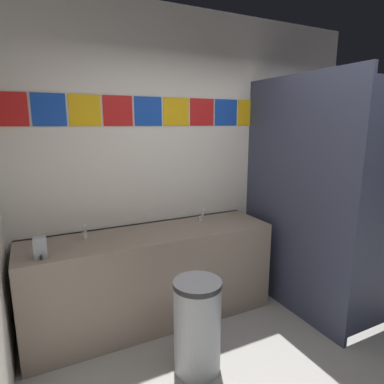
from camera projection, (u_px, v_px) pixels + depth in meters
wall_back at (200, 160)px, 3.41m from camera, size 3.67×0.09×2.89m
vanity_counter at (153, 276)px, 3.03m from camera, size 2.23×0.61×0.86m
faucet_left at (85, 233)px, 2.76m from camera, size 0.04×0.10×0.14m
faucet_right at (202, 216)px, 3.25m from camera, size 0.04×0.10×0.14m
soap_dispenser at (40, 248)px, 2.36m from camera, size 0.09×0.09×0.16m
stall_divider at (327, 202)px, 2.94m from camera, size 0.92×1.41×2.25m
toilet at (304, 258)px, 3.74m from camera, size 0.39×0.49×0.74m
trash_bin at (197, 326)px, 2.41m from camera, size 0.36×0.36×0.71m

